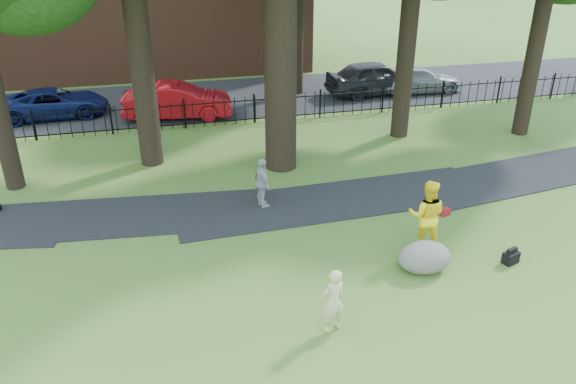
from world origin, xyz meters
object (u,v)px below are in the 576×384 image
object	(u,v)px
woman	(333,301)
red_sedan	(177,101)
man	(427,215)
boulder	(424,255)

from	to	relation	value
woman	red_sedan	bearing A→B (deg)	-99.34
man	woman	bearing A→B (deg)	64.27
man	red_sedan	distance (m)	14.05
boulder	red_sedan	world-z (taller)	red_sedan
red_sedan	man	bearing A→B (deg)	-149.20
woman	boulder	distance (m)	3.47
woman	man	bearing A→B (deg)	-160.19
man	red_sedan	bearing A→B (deg)	-39.20
woman	red_sedan	size ratio (longest dim) A/B	0.32
man	boulder	xyz separation A→B (m)	(-0.46, -0.93, -0.60)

